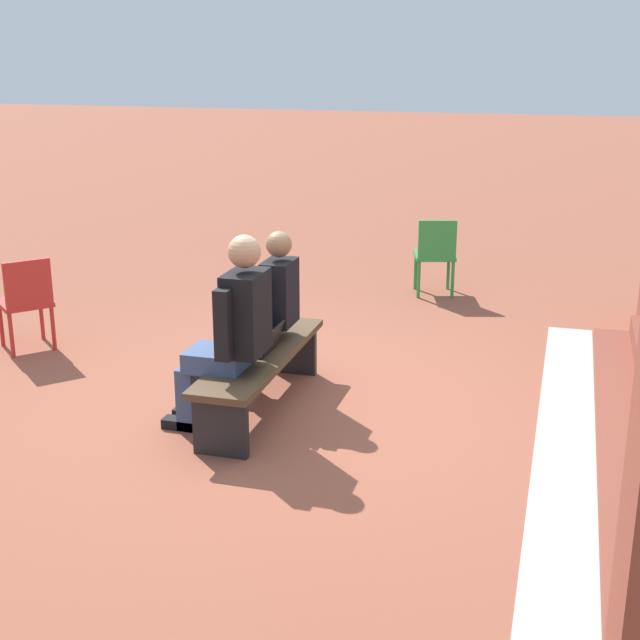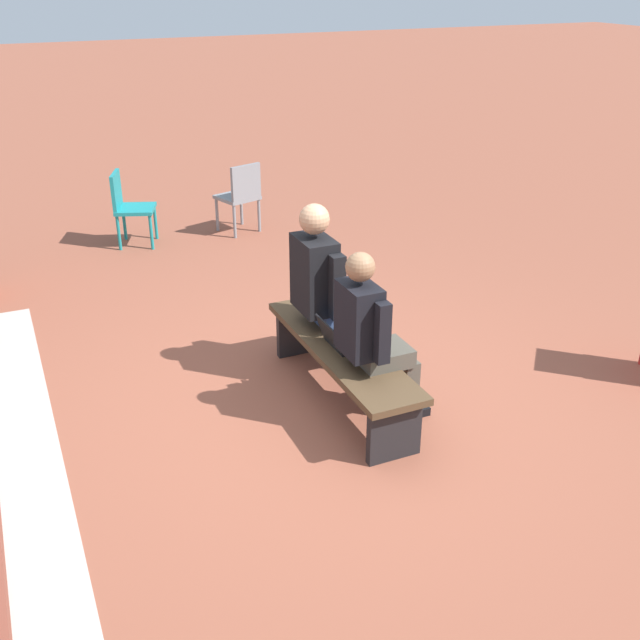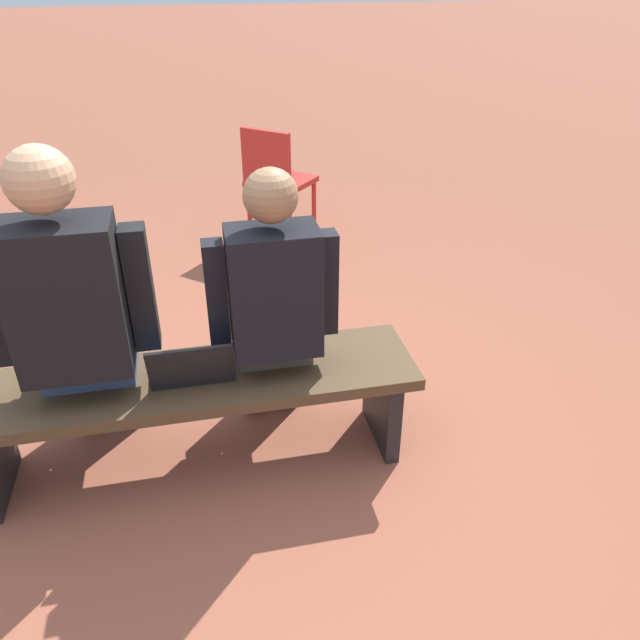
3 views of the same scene
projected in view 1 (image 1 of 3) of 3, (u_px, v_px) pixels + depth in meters
ground_plane at (285, 409)px, 6.61m from camera, size 60.00×60.00×0.00m
concrete_strip at (565, 443)px, 6.04m from camera, size 5.28×0.40×0.01m
bench at (261, 364)px, 6.51m from camera, size 1.80×0.44×0.45m
person_student at (267, 307)px, 6.74m from camera, size 0.50×0.64×1.28m
person_adult at (231, 329)px, 6.06m from camera, size 0.58×0.73×1.40m
laptop at (262, 345)px, 6.47m from camera, size 0.32×0.29×0.21m
plastic_chair_far_right at (436, 252)px, 9.46m from camera, size 0.52×0.52×0.84m
plastic_chair_foreground at (26, 298)px, 7.74m from camera, size 0.59×0.59×0.84m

